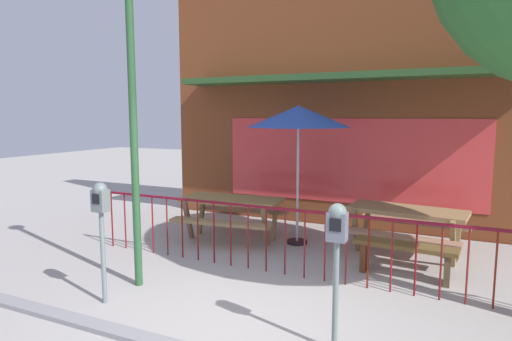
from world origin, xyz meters
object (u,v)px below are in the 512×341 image
(patio_umbrella, at_px, (299,117))
(street_lamp, at_px, (132,84))
(picnic_table_left, at_px, (231,207))
(parking_meter_far, at_px, (337,238))
(patio_bench, at_px, (404,252))
(picnic_table_right, at_px, (406,218))
(parking_meter_near, at_px, (101,210))

(patio_umbrella, height_order, street_lamp, street_lamp)
(picnic_table_left, relative_size, patio_umbrella, 0.80)
(parking_meter_far, distance_m, street_lamp, 3.23)
(picnic_table_left, height_order, patio_bench, picnic_table_left)
(picnic_table_right, height_order, street_lamp, street_lamp)
(patio_bench, relative_size, parking_meter_near, 0.96)
(patio_bench, distance_m, parking_meter_far, 2.46)
(picnic_table_left, relative_size, street_lamp, 0.47)
(picnic_table_left, height_order, parking_meter_near, parking_meter_near)
(picnic_table_left, relative_size, patio_bench, 1.36)
(picnic_table_left, bearing_deg, street_lamp, -92.68)
(picnic_table_left, relative_size, parking_meter_near, 1.31)
(picnic_table_right, distance_m, parking_meter_near, 4.65)
(picnic_table_left, distance_m, street_lamp, 3.17)
(picnic_table_right, xyz_separation_m, patio_umbrella, (-1.82, -0.12, 1.62))
(patio_bench, height_order, parking_meter_near, parking_meter_near)
(picnic_table_left, relative_size, picnic_table_right, 0.99)
(patio_umbrella, xyz_separation_m, patio_bench, (1.90, -0.88, -1.88))
(parking_meter_far, bearing_deg, patio_bench, 80.54)
(patio_umbrella, height_order, patio_bench, patio_umbrella)
(parking_meter_far, xyz_separation_m, street_lamp, (-2.80, 0.49, 1.53))
(patio_bench, bearing_deg, street_lamp, -150.36)
(patio_bench, xyz_separation_m, parking_meter_far, (-0.38, -2.30, 0.77))
(parking_meter_far, height_order, street_lamp, street_lamp)
(parking_meter_near, relative_size, street_lamp, 0.36)
(street_lamp, bearing_deg, picnic_table_right, 42.23)
(picnic_table_left, distance_m, patio_bench, 3.14)
(picnic_table_left, distance_m, picnic_table_right, 3.01)
(picnic_table_left, bearing_deg, patio_umbrella, 13.28)
(street_lamp, bearing_deg, picnic_table_left, 87.32)
(parking_meter_far, bearing_deg, parking_meter_near, -177.39)
(parking_meter_near, bearing_deg, street_lamp, 90.02)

